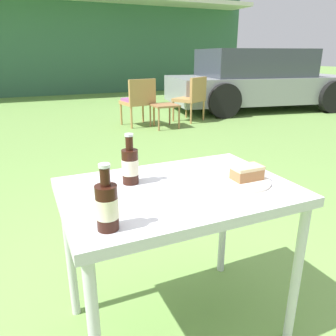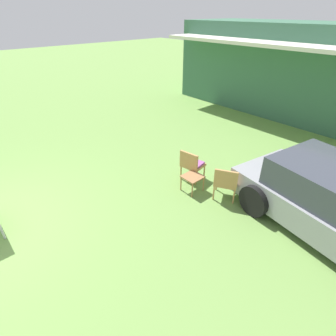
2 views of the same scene
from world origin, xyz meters
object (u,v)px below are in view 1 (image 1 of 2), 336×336
object	(u,v)px
wicker_chair_cushioned	(139,99)
garden_side_table	(164,108)
parked_car	(258,81)
cake_on_plate	(243,177)
wicker_chair_plain	(192,96)
cola_bottle_near	(130,165)
patio_table	(178,204)
cola_bottle_far	(107,206)

from	to	relation	value
wicker_chair_cushioned	garden_side_table	size ratio (longest dim) A/B	1.87
parked_car	cake_on_plate	distance (m)	6.71
wicker_chair_plain	cola_bottle_near	xyz separation A→B (m)	(-2.59, -4.30, 0.31)
patio_table	garden_side_table	bearing A→B (deg)	67.26
wicker_chair_plain	parked_car	bearing A→B (deg)	169.46
cola_bottle_far	parked_car	bearing A→B (deg)	47.85
patio_table	cola_bottle_far	world-z (taller)	cola_bottle_far
cake_on_plate	wicker_chair_plain	bearing A→B (deg)	64.31
garden_side_table	wicker_chair_plain	bearing A→B (deg)	24.36
wicker_chair_cushioned	cola_bottle_near	xyz separation A→B (m)	(-1.53, -4.31, 0.32)
parked_car	patio_table	size ratio (longest dim) A/B	4.71
patio_table	cola_bottle_far	distance (m)	0.43
garden_side_table	cola_bottle_near	distance (m)	4.42
patio_table	wicker_chair_cushioned	bearing A→B (deg)	72.87
cola_bottle_far	cake_on_plate	bearing A→B (deg)	14.03
wicker_chair_plain	cola_bottle_near	bearing A→B (deg)	29.23
wicker_chair_cushioned	patio_table	world-z (taller)	wicker_chair_cushioned
patio_table	cake_on_plate	world-z (taller)	cake_on_plate
wicker_chair_plain	cola_bottle_far	world-z (taller)	cola_bottle_far
wicker_chair_plain	garden_side_table	distance (m)	0.79
cola_bottle_far	cola_bottle_near	bearing A→B (deg)	61.70
wicker_chair_cushioned	patio_table	xyz separation A→B (m)	(-1.37, -4.43, 0.16)
cola_bottle_near	cola_bottle_far	bearing A→B (deg)	-118.30
wicker_chair_plain	cake_on_plate	size ratio (longest dim) A/B	3.30
parked_car	cola_bottle_far	xyz separation A→B (m)	(-4.85, -5.36, 0.14)
wicker_chair_plain	cake_on_plate	distance (m)	4.98
garden_side_table	cake_on_plate	distance (m)	4.42
wicker_chair_cushioned	cola_bottle_near	distance (m)	4.59
wicker_chair_cushioned	cake_on_plate	world-z (taller)	wicker_chair_cushioned
garden_side_table	cola_bottle_near	world-z (taller)	cola_bottle_near
cake_on_plate	cola_bottle_near	distance (m)	0.48
garden_side_table	cola_bottle_far	distance (m)	4.80
parked_car	patio_table	xyz separation A→B (m)	(-4.51, -5.14, -0.01)
parked_car	wicker_chair_cushioned	world-z (taller)	parked_car
wicker_chair_cushioned	garden_side_table	distance (m)	0.50
wicker_chair_cushioned	cola_bottle_near	size ratio (longest dim) A/B	3.90
wicker_chair_cushioned	garden_side_table	bearing A→B (deg)	127.01
wicker_chair_plain	cake_on_plate	xyz separation A→B (m)	(-2.16, -4.48, 0.26)
parked_car	cake_on_plate	xyz separation A→B (m)	(-4.23, -5.20, 0.08)
parked_car	wicker_chair_cushioned	size ratio (longest dim) A/B	5.30
wicker_chair_plain	patio_table	bearing A→B (deg)	31.50
garden_side_table	cola_bottle_near	bearing A→B (deg)	-115.28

